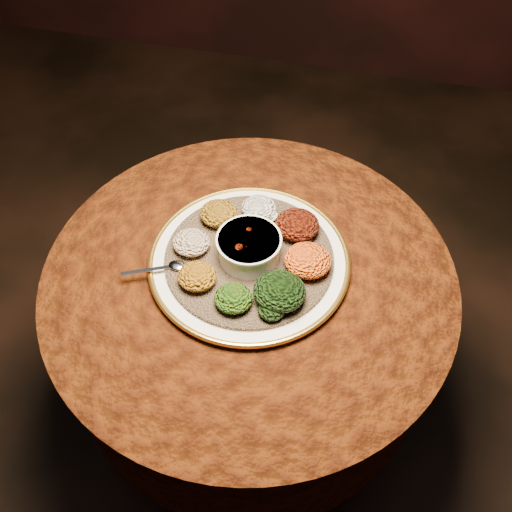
# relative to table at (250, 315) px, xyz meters

# --- Properties ---
(table) EXTENTS (0.96, 0.96, 0.73)m
(table) POSITION_rel_table_xyz_m (0.00, 0.00, 0.00)
(table) COLOR black
(table) RESTS_ON ground
(platter) EXTENTS (0.53, 0.53, 0.02)m
(platter) POSITION_rel_table_xyz_m (-0.01, 0.03, 0.19)
(platter) COLOR white
(platter) RESTS_ON table
(injera) EXTENTS (0.52, 0.52, 0.01)m
(injera) POSITION_rel_table_xyz_m (-0.01, 0.03, 0.20)
(injera) COLOR olive
(injera) RESTS_ON platter
(stew_bowl) EXTENTS (0.15, 0.15, 0.06)m
(stew_bowl) POSITION_rel_table_xyz_m (-0.01, 0.03, 0.24)
(stew_bowl) COLOR white
(stew_bowl) RESTS_ON injera
(spoon) EXTENTS (0.14, 0.07, 0.01)m
(spoon) POSITION_rel_table_xyz_m (-0.17, -0.05, 0.21)
(spoon) COLOR silver
(spoon) RESTS_ON injera
(portion_ayib) EXTENTS (0.09, 0.08, 0.04)m
(portion_ayib) POSITION_rel_table_xyz_m (-0.01, 0.16, 0.23)
(portion_ayib) COLOR white
(portion_ayib) RESTS_ON injera
(portion_kitfo) EXTENTS (0.10, 0.10, 0.05)m
(portion_kitfo) POSITION_rel_table_xyz_m (0.09, 0.13, 0.23)
(portion_kitfo) COLOR black
(portion_kitfo) RESTS_ON injera
(portion_tikil) EXTENTS (0.11, 0.10, 0.05)m
(portion_tikil) POSITION_rel_table_xyz_m (0.13, 0.03, 0.23)
(portion_tikil) COLOR #C89310
(portion_tikil) RESTS_ON injera
(portion_gomen) EXTENTS (0.11, 0.11, 0.05)m
(portion_gomen) POSITION_rel_table_xyz_m (0.09, -0.07, 0.24)
(portion_gomen) COLOR black
(portion_gomen) RESTS_ON injera
(portion_mixveg) EXTENTS (0.08, 0.08, 0.04)m
(portion_mixveg) POSITION_rel_table_xyz_m (-0.01, -0.11, 0.23)
(portion_mixveg) COLOR #903909
(portion_mixveg) RESTS_ON injera
(portion_kik) EXTENTS (0.09, 0.08, 0.04)m
(portion_kik) POSITION_rel_table_xyz_m (-0.10, -0.07, 0.23)
(portion_kik) COLOR #A25C0E
(portion_kik) RESTS_ON injera
(portion_timatim) EXTENTS (0.09, 0.08, 0.04)m
(portion_timatim) POSITION_rel_table_xyz_m (-0.14, 0.02, 0.23)
(portion_timatim) COLOR maroon
(portion_timatim) RESTS_ON injera
(portion_shiro) EXTENTS (0.09, 0.09, 0.04)m
(portion_shiro) POSITION_rel_table_xyz_m (-0.10, 0.12, 0.23)
(portion_shiro) COLOR #8D5311
(portion_shiro) RESTS_ON injera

